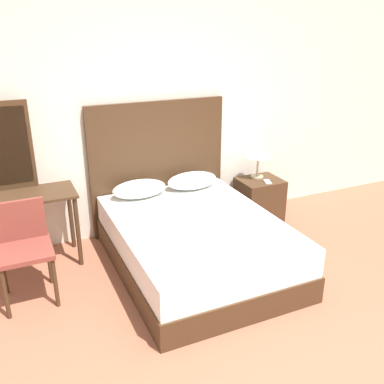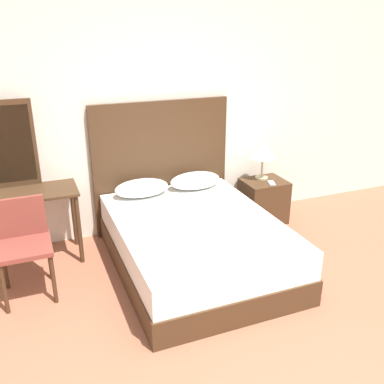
{
  "view_description": "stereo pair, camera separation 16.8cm",
  "coord_description": "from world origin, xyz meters",
  "px_view_note": "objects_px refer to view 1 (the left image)",
  "views": [
    {
      "loc": [
        -1.58,
        -1.63,
        2.26
      ],
      "look_at": [
        -0.02,
        1.8,
        0.76
      ],
      "focal_mm": 40.0,
      "sensor_mm": 36.0,
      "label": 1
    },
    {
      "loc": [
        -1.43,
        -1.7,
        2.26
      ],
      "look_at": [
        -0.02,
        1.8,
        0.76
      ],
      "focal_mm": 40.0,
      "sensor_mm": 36.0,
      "label": 2
    }
  ],
  "objects_px": {
    "phone_on_nightstand": "(267,182)",
    "phone_on_bed": "(216,204)",
    "bed": "(196,244)",
    "nightstand": "(259,200)",
    "table_lamp": "(258,150)",
    "vanity_desk": "(18,208)",
    "chair": "(23,243)"
  },
  "relations": [
    {
      "from": "nightstand",
      "to": "phone_on_nightstand",
      "type": "bearing_deg",
      "value": -74.6
    },
    {
      "from": "table_lamp",
      "to": "phone_on_nightstand",
      "type": "distance_m",
      "value": 0.39
    },
    {
      "from": "bed",
      "to": "nightstand",
      "type": "distance_m",
      "value": 1.35
    },
    {
      "from": "phone_on_nightstand",
      "to": "vanity_desk",
      "type": "height_order",
      "value": "vanity_desk"
    },
    {
      "from": "phone_on_bed",
      "to": "nightstand",
      "type": "distance_m",
      "value": 0.97
    },
    {
      "from": "bed",
      "to": "phone_on_nightstand",
      "type": "bearing_deg",
      "value": 25.92
    },
    {
      "from": "nightstand",
      "to": "chair",
      "type": "relative_size",
      "value": 0.6
    },
    {
      "from": "bed",
      "to": "phone_on_bed",
      "type": "distance_m",
      "value": 0.49
    },
    {
      "from": "phone_on_bed",
      "to": "nightstand",
      "type": "xyz_separation_m",
      "value": [
        0.83,
        0.44,
        -0.26
      ]
    },
    {
      "from": "table_lamp",
      "to": "chair",
      "type": "relative_size",
      "value": 0.51
    },
    {
      "from": "chair",
      "to": "phone_on_bed",
      "type": "bearing_deg",
      "value": 1.8
    },
    {
      "from": "nightstand",
      "to": "phone_on_nightstand",
      "type": "distance_m",
      "value": 0.29
    },
    {
      "from": "bed",
      "to": "chair",
      "type": "xyz_separation_m",
      "value": [
        -1.54,
        0.19,
        0.26
      ]
    },
    {
      "from": "phone_on_nightstand",
      "to": "phone_on_bed",
      "type": "bearing_deg",
      "value": -158.76
    },
    {
      "from": "phone_on_bed",
      "to": "chair",
      "type": "height_order",
      "value": "chair"
    },
    {
      "from": "bed",
      "to": "chair",
      "type": "height_order",
      "value": "chair"
    },
    {
      "from": "phone_on_nightstand",
      "to": "chair",
      "type": "relative_size",
      "value": 0.19
    },
    {
      "from": "vanity_desk",
      "to": "table_lamp",
      "type": "bearing_deg",
      "value": 1.1
    },
    {
      "from": "bed",
      "to": "table_lamp",
      "type": "xyz_separation_m",
      "value": [
        1.17,
        0.77,
        0.6
      ]
    },
    {
      "from": "phone_on_bed",
      "to": "phone_on_nightstand",
      "type": "relative_size",
      "value": 0.99
    },
    {
      "from": "nightstand",
      "to": "vanity_desk",
      "type": "relative_size",
      "value": 0.48
    },
    {
      "from": "phone_on_nightstand",
      "to": "chair",
      "type": "bearing_deg",
      "value": -171.82
    },
    {
      "from": "vanity_desk",
      "to": "phone_on_bed",
      "type": "bearing_deg",
      "value": -14.23
    },
    {
      "from": "vanity_desk",
      "to": "chair",
      "type": "relative_size",
      "value": 1.27
    },
    {
      "from": "nightstand",
      "to": "table_lamp",
      "type": "xyz_separation_m",
      "value": [
        0.01,
        0.09,
        0.6
      ]
    },
    {
      "from": "phone_on_bed",
      "to": "phone_on_nightstand",
      "type": "height_order",
      "value": "phone_on_nightstand"
    },
    {
      "from": "phone_on_bed",
      "to": "chair",
      "type": "bearing_deg",
      "value": -178.2
    },
    {
      "from": "nightstand",
      "to": "table_lamp",
      "type": "bearing_deg",
      "value": 86.11
    },
    {
      "from": "nightstand",
      "to": "phone_on_nightstand",
      "type": "xyz_separation_m",
      "value": [
        0.03,
        -0.11,
        0.26
      ]
    },
    {
      "from": "bed",
      "to": "phone_on_nightstand",
      "type": "distance_m",
      "value": 1.35
    },
    {
      "from": "bed",
      "to": "nightstand",
      "type": "xyz_separation_m",
      "value": [
        1.16,
        0.69,
        0.0
      ]
    },
    {
      "from": "nightstand",
      "to": "vanity_desk",
      "type": "distance_m",
      "value": 2.72
    }
  ]
}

